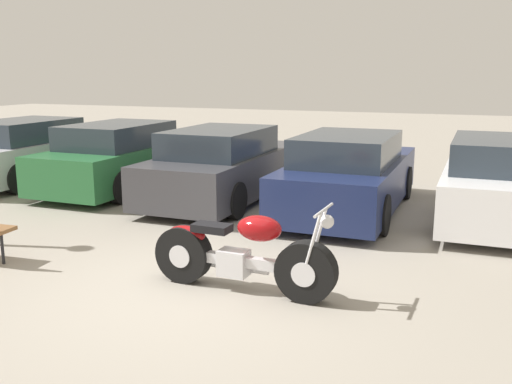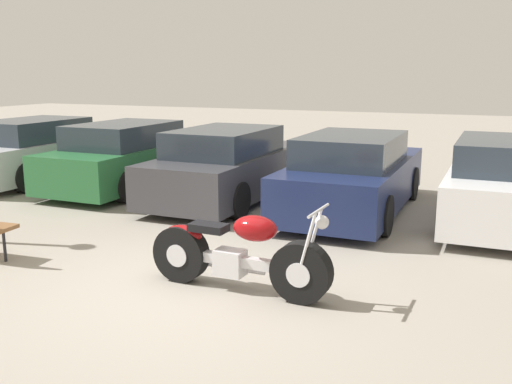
{
  "view_description": "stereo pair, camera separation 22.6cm",
  "coord_description": "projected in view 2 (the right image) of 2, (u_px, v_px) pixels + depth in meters",
  "views": [
    {
      "loc": [
        2.99,
        -5.49,
        2.47
      ],
      "look_at": [
        0.17,
        1.62,
        0.85
      ],
      "focal_mm": 40.0,
      "sensor_mm": 36.0,
      "label": 1
    },
    {
      "loc": [
        3.2,
        -5.4,
        2.47
      ],
      "look_at": [
        0.17,
        1.62,
        0.85
      ],
      "focal_mm": 40.0,
      "sensor_mm": 36.0,
      "label": 2
    }
  ],
  "objects": [
    {
      "name": "parked_car_green",
      "position": [
        131.0,
        157.0,
        12.32
      ],
      "size": [
        1.82,
        4.49,
        1.41
      ],
      "color": "#286B38",
      "rests_on": "ground_plane"
    },
    {
      "name": "parked_car_navy",
      "position": [
        354.0,
        176.0,
        10.11
      ],
      "size": [
        1.82,
        4.49,
        1.41
      ],
      "color": "#19234C",
      "rests_on": "ground_plane"
    },
    {
      "name": "parked_car_silver",
      "position": [
        41.0,
        151.0,
        13.24
      ],
      "size": [
        1.82,
        4.49,
        1.41
      ],
      "color": "#BCBCC1",
      "rests_on": "ground_plane"
    },
    {
      "name": "ground_plane",
      "position": [
        187.0,
        289.0,
        6.6
      ],
      "size": [
        60.0,
        60.0,
        0.0
      ],
      "primitive_type": "plane",
      "color": "gray"
    },
    {
      "name": "parked_car_dark_grey",
      "position": [
        229.0,
        166.0,
        11.14
      ],
      "size": [
        1.82,
        4.49,
        1.41
      ],
      "color": "#3D3D42",
      "rests_on": "ground_plane"
    },
    {
      "name": "motorcycle",
      "position": [
        237.0,
        254.0,
        6.48
      ],
      "size": [
        2.22,
        0.62,
        1.06
      ],
      "color": "black",
      "rests_on": "ground_plane"
    },
    {
      "name": "parked_car_white",
      "position": [
        506.0,
        183.0,
        9.44
      ],
      "size": [
        1.82,
        4.49,
        1.41
      ],
      "color": "white",
      "rests_on": "ground_plane"
    }
  ]
}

